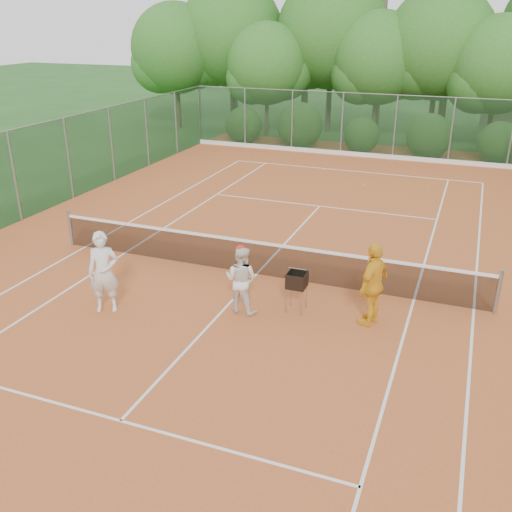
{
  "coord_description": "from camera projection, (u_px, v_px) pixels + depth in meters",
  "views": [
    {
      "loc": [
        4.98,
        -12.89,
        6.36
      ],
      "look_at": [
        0.46,
        -1.2,
        1.1
      ],
      "focal_mm": 40.0,
      "sensor_mm": 36.0,
      "label": 1
    }
  ],
  "objects": [
    {
      "name": "clay_court",
      "position": [
        256.0,
        275.0,
        15.2
      ],
      "size": [
        18.0,
        36.0,
        0.02
      ],
      "primitive_type": "cube",
      "color": "#B75A2A",
      "rests_on": "ground"
    },
    {
      "name": "tennis_net",
      "position": [
        256.0,
        257.0,
        15.0
      ],
      "size": [
        11.97,
        0.1,
        1.1
      ],
      "color": "gray",
      "rests_on": "clay_court"
    },
    {
      "name": "ground",
      "position": [
        256.0,
        275.0,
        15.2
      ],
      "size": [
        120.0,
        120.0,
        0.0
      ],
      "primitive_type": "plane",
      "color": "#224E1B",
      "rests_on": "ground"
    },
    {
      "name": "tropical_treeline",
      "position": [
        419.0,
        43.0,
        30.13
      ],
      "size": [
        32.1,
        8.49,
        15.03
      ],
      "color": "brown",
      "rests_on": "ground"
    },
    {
      "name": "player_white",
      "position": [
        104.0,
        272.0,
        13.01
      ],
      "size": [
        0.84,
        0.73,
        1.93
      ],
      "primitive_type": "imported",
      "rotation": [
        0.0,
        0.0,
        0.46
      ],
      "color": "silver",
      "rests_on": "clay_court"
    },
    {
      "name": "fence_back",
      "position": [
        368.0,
        126.0,
        27.51
      ],
      "size": [
        18.07,
        0.07,
        3.0
      ],
      "color": "#19381E",
      "rests_on": "clay_court"
    },
    {
      "name": "stray_ball_c",
      "position": [
        427.0,
        188.0,
        22.81
      ],
      "size": [
        0.07,
        0.07,
        0.07
      ],
      "primitive_type": "sphere",
      "color": "#B3C92E",
      "rests_on": "clay_court"
    },
    {
      "name": "player_center_grp",
      "position": [
        241.0,
        279.0,
        13.01
      ],
      "size": [
        0.83,
        0.67,
        1.65
      ],
      "color": "white",
      "rests_on": "clay_court"
    },
    {
      "name": "stray_ball_a",
      "position": [
        324.0,
        169.0,
        25.57
      ],
      "size": [
        0.07,
        0.07,
        0.07
      ],
      "primitive_type": "sphere",
      "color": "#BBD230",
      "rests_on": "clay_court"
    },
    {
      "name": "player_yellow",
      "position": [
        373.0,
        284.0,
        12.43
      ],
      "size": [
        0.78,
        1.21,
        1.91
      ],
      "primitive_type": "imported",
      "rotation": [
        0.0,
        0.0,
        -1.88
      ],
      "color": "yellow",
      "rests_on": "clay_court"
    },
    {
      "name": "stray_ball_b",
      "position": [
        364.0,
        184.0,
        23.27
      ],
      "size": [
        0.07,
        0.07,
        0.07
      ],
      "primitive_type": "sphere",
      "color": "yellow",
      "rests_on": "clay_court"
    },
    {
      "name": "court_markings",
      "position": [
        256.0,
        275.0,
        15.19
      ],
      "size": [
        11.03,
        23.83,
        0.01
      ],
      "color": "white",
      "rests_on": "clay_court"
    },
    {
      "name": "ball_hopper",
      "position": [
        297.0,
        281.0,
        13.04
      ],
      "size": [
        0.42,
        0.42,
        0.97
      ],
      "rotation": [
        0.0,
        0.0,
        -0.19
      ],
      "color": "gray",
      "rests_on": "clay_court"
    }
  ]
}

